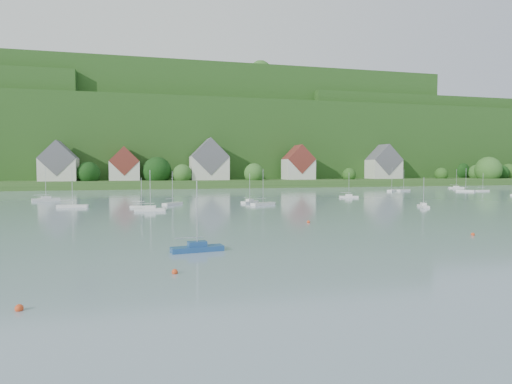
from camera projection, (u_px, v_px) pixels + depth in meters
far_shore_strip at (195, 182)px, 199.92m from camera, size 600.00×60.00×3.00m
forested_ridge at (183, 143)px, 265.21m from camera, size 620.00×181.22×69.89m
village_building_0 at (59, 165)px, 173.51m from camera, size 14.00×10.40×16.00m
village_building_1 at (125, 166)px, 181.57m from camera, size 12.00×9.36×14.00m
village_building_2 at (209, 163)px, 189.02m from camera, size 16.00×11.44×18.00m
village_building_3 at (298, 165)px, 196.86m from camera, size 13.00×10.40×15.50m
village_building_4 at (384, 165)px, 211.66m from camera, size 15.00×10.40×16.50m
near_sailboat_1 at (197, 247)px, 43.74m from camera, size 5.39×2.19×7.07m
mooring_buoy_0 at (175, 274)px, 34.61m from camera, size 0.49×0.49×0.49m
mooring_buoy_2 at (473, 235)px, 54.06m from camera, size 0.45×0.45×0.45m
mooring_buoy_3 at (308, 223)px, 66.23m from camera, size 0.50×0.50×0.50m
mooring_buoy_5 at (19, 311)px, 25.68m from camera, size 0.50×0.50×0.50m
far_sailboat_cluster at (242, 197)px, 119.32m from camera, size 200.37×72.57×8.71m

